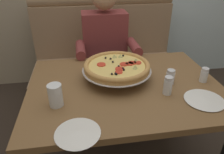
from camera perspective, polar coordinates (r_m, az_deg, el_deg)
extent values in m
cube|color=#937556|center=(2.29, -1.00, -2.48)|extent=(1.50, 0.60, 0.46)
cube|color=#937556|center=(2.46, -2.40, 11.41)|extent=(1.50, 0.18, 0.65)
cube|color=brown|center=(1.38, 3.50, -2.67)|extent=(1.22, 0.90, 0.04)
cylinder|color=black|center=(1.89, -15.70, -7.25)|extent=(0.06, 0.06, 0.69)
cylinder|color=black|center=(2.04, 15.89, -4.40)|extent=(0.06, 0.06, 0.69)
cube|color=#2D3342|center=(1.92, -1.07, 1.31)|extent=(0.34, 0.40, 0.15)
cylinder|color=#2D3342|center=(1.88, -2.97, -10.77)|extent=(0.11, 0.11, 0.46)
cylinder|color=#2D3342|center=(1.90, 3.13, -10.16)|extent=(0.11, 0.11, 0.46)
cube|color=brown|center=(2.04, -2.00, 9.28)|extent=(0.40, 0.22, 0.56)
cylinder|color=brown|center=(1.81, -8.42, 7.26)|extent=(0.08, 0.28, 0.08)
cylinder|color=brown|center=(1.87, 5.94, 8.13)|extent=(0.08, 0.28, 0.08)
cylinder|color=silver|center=(1.31, 2.17, -1.65)|extent=(0.01, 0.01, 0.07)
cylinder|color=silver|center=(1.45, -3.10, 1.56)|extent=(0.01, 0.01, 0.07)
cylinder|color=silver|center=(1.48, 4.74, 2.13)|extent=(0.01, 0.01, 0.07)
torus|color=silver|center=(1.40, 1.28, 1.78)|extent=(0.25, 0.25, 0.01)
cylinder|color=silver|center=(1.40, 1.28, 2.07)|extent=(0.45, 0.45, 0.00)
cylinder|color=tan|center=(1.39, 1.28, 2.47)|extent=(0.43, 0.43, 0.02)
torus|color=tan|center=(1.38, 1.29, 3.17)|extent=(0.43, 0.43, 0.03)
cylinder|color=#EFCC6B|center=(1.39, 1.29, 2.99)|extent=(0.37, 0.37, 0.01)
cylinder|color=red|center=(1.40, 4.70, 3.57)|extent=(0.05, 0.05, 0.01)
cylinder|color=red|center=(1.33, 2.09, 2.23)|extent=(0.06, 0.06, 0.01)
cylinder|color=red|center=(1.42, 6.87, 3.84)|extent=(0.05, 0.05, 0.01)
cylinder|color=red|center=(1.39, -2.87, 3.36)|extent=(0.06, 0.06, 0.01)
cylinder|color=red|center=(1.29, 1.81, 1.32)|extent=(0.05, 0.05, 0.01)
cylinder|color=red|center=(1.39, 3.24, 3.45)|extent=(0.05, 0.05, 0.01)
cylinder|color=red|center=(1.42, 5.46, 3.81)|extent=(0.05, 0.05, 0.01)
sphere|color=black|center=(1.46, -0.37, 4.93)|extent=(0.01, 0.01, 0.01)
sphere|color=black|center=(1.26, 1.18, 0.76)|extent=(0.01, 0.01, 0.01)
sphere|color=black|center=(1.26, -0.04, 0.83)|extent=(0.01, 0.01, 0.01)
sphere|color=black|center=(1.51, 3.02, 5.77)|extent=(0.01, 0.01, 0.01)
sphere|color=black|center=(1.27, 0.96, 0.96)|extent=(0.01, 0.01, 0.01)
sphere|color=black|center=(1.48, -1.72, 5.16)|extent=(0.01, 0.01, 0.01)
sphere|color=black|center=(1.33, 2.92, 2.32)|extent=(0.01, 0.01, 0.01)
sphere|color=black|center=(1.36, 1.81, 2.89)|extent=(0.01, 0.01, 0.01)
sphere|color=black|center=(1.32, 3.15, 2.04)|extent=(0.01, 0.01, 0.01)
sphere|color=black|center=(1.42, 0.22, 4.08)|extent=(0.01, 0.01, 0.01)
cone|color=#CCC675|center=(1.44, 6.45, 4.62)|extent=(0.04, 0.04, 0.02)
cone|color=#CCC675|center=(1.49, 2.29, 5.71)|extent=(0.04, 0.04, 0.02)
cone|color=#CCC675|center=(1.49, 0.65, 5.65)|extent=(0.04, 0.04, 0.02)
cone|color=#CCC675|center=(1.34, 6.25, 2.71)|extent=(0.04, 0.04, 0.02)
cylinder|color=white|center=(1.50, 23.34, 0.20)|extent=(0.05, 0.05, 0.08)
cylinder|color=#A82D19|center=(1.51, 23.21, -0.40)|extent=(0.04, 0.04, 0.04)
cylinder|color=silver|center=(1.48, 23.70, 1.83)|extent=(0.05, 0.05, 0.02)
cylinder|color=white|center=(1.29, 14.67, -2.57)|extent=(0.05, 0.05, 0.09)
cylinder|color=#4C6633|center=(1.30, 14.59, -3.16)|extent=(0.04, 0.04, 0.06)
cylinder|color=silver|center=(1.27, 14.99, -0.38)|extent=(0.05, 0.05, 0.02)
cylinder|color=white|center=(1.41, 15.27, -0.29)|extent=(0.06, 0.06, 0.08)
cylinder|color=silver|center=(1.42, 15.17, -0.97)|extent=(0.05, 0.05, 0.04)
cylinder|color=silver|center=(1.39, 15.53, 1.43)|extent=(0.05, 0.05, 0.02)
cylinder|color=white|center=(1.32, 23.43, -5.68)|extent=(0.16, 0.16, 0.01)
cone|color=white|center=(1.32, 23.51, -5.36)|extent=(0.22, 0.22, 0.01)
cylinder|color=white|center=(1.02, -9.15, -14.68)|extent=(0.15, 0.15, 0.01)
cone|color=white|center=(1.02, -9.19, -14.31)|extent=(0.21, 0.21, 0.01)
cylinder|color=silver|center=(1.19, -14.90, -4.75)|extent=(0.08, 0.08, 0.13)
cylinder|color=white|center=(1.21, -14.69, -6.15)|extent=(0.07, 0.07, 0.06)
cylinder|color=black|center=(3.74, 18.25, 8.79)|extent=(0.02, 0.02, 0.44)
cylinder|color=black|center=(3.95, 20.59, 9.42)|extent=(0.02, 0.02, 0.44)
cylinder|color=black|center=(3.89, 15.23, 9.99)|extent=(0.02, 0.02, 0.44)
cylinder|color=black|center=(4.09, 17.64, 10.56)|extent=(0.02, 0.02, 0.44)
cylinder|color=black|center=(3.85, 18.46, 12.90)|extent=(0.40, 0.40, 0.02)
cube|color=black|center=(3.89, 17.03, 16.39)|extent=(0.30, 0.17, 0.42)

